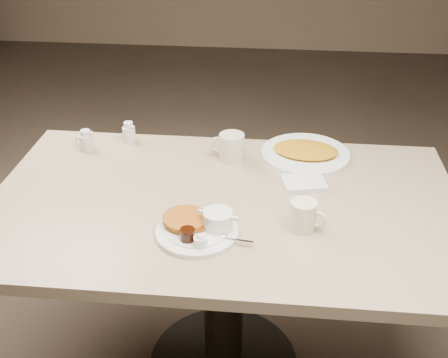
# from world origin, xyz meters

# --- Properties ---
(diner_table) EXTENTS (1.50, 0.90, 0.75)m
(diner_table) POSITION_xyz_m (0.00, 0.00, 0.58)
(diner_table) COLOR tan
(diner_table) RESTS_ON ground
(main_plate) EXTENTS (0.31, 0.30, 0.07)m
(main_plate) POSITION_xyz_m (-0.05, -0.18, 0.77)
(main_plate) COLOR silver
(main_plate) RESTS_ON diner_table
(coffee_mug_near) EXTENTS (0.12, 0.10, 0.09)m
(coffee_mug_near) POSITION_xyz_m (0.25, -0.12, 0.80)
(coffee_mug_near) COLOR beige
(coffee_mug_near) RESTS_ON diner_table
(napkin) EXTENTS (0.16, 0.14, 0.02)m
(napkin) POSITION_xyz_m (0.26, 0.12, 0.76)
(napkin) COLOR silver
(napkin) RESTS_ON diner_table
(coffee_mug_far) EXTENTS (0.14, 0.11, 0.10)m
(coffee_mug_far) POSITION_xyz_m (-0.00, 0.28, 0.80)
(coffee_mug_far) COLOR beige
(coffee_mug_far) RESTS_ON diner_table
(creamer_left) EXTENTS (0.08, 0.06, 0.08)m
(creamer_left) POSITION_xyz_m (-0.54, 0.30, 0.79)
(creamer_left) COLOR beige
(creamer_left) RESTS_ON diner_table
(creamer_right) EXTENTS (0.06, 0.06, 0.08)m
(creamer_right) POSITION_xyz_m (-0.40, 0.38, 0.79)
(creamer_right) COLOR silver
(creamer_right) RESTS_ON diner_table
(hash_plate) EXTENTS (0.36, 0.36, 0.04)m
(hash_plate) POSITION_xyz_m (0.27, 0.33, 0.76)
(hash_plate) COLOR white
(hash_plate) RESTS_ON diner_table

